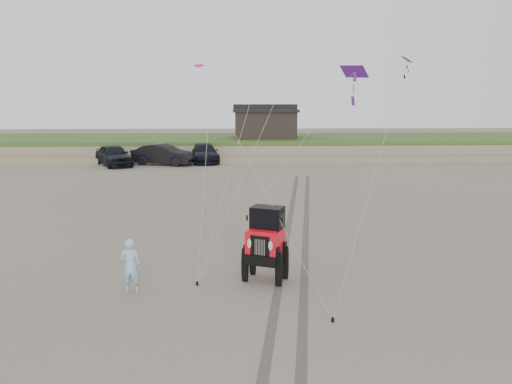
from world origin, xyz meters
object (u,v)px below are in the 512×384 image
(man, at_px, (131,265))
(truck_c, at_px, (204,153))
(truck_a, at_px, (114,155))
(jeep, at_px, (265,252))
(cabin, at_px, (265,123))
(truck_b, at_px, (163,155))

(man, bearing_deg, truck_c, -89.16)
(truck_a, relative_size, jeep, 1.03)
(truck_c, height_order, jeep, jeep)
(truck_a, bearing_deg, cabin, 0.57)
(cabin, relative_size, truck_b, 1.18)
(cabin, xyz_separation_m, jeep, (-1.78, -35.55, -2.28))
(truck_a, xyz_separation_m, man, (7.48, -28.44, -0.07))
(cabin, distance_m, truck_b, 12.12)
(truck_a, bearing_deg, truck_c, -14.69)
(man, bearing_deg, jeep, -167.81)
(jeep, height_order, man, jeep)
(truck_c, relative_size, jeep, 1.10)
(man, bearing_deg, truck_b, -82.36)
(truck_b, distance_m, man, 29.01)
(truck_c, xyz_separation_m, jeep, (3.98, -29.73, 0.13))
(cabin, bearing_deg, truck_b, -140.68)
(truck_a, relative_size, man, 3.18)
(truck_a, xyz_separation_m, truck_b, (4.15, 0.38, -0.01))
(man, bearing_deg, truck_a, -74.22)
(truck_b, distance_m, truck_c, 3.85)
(truck_a, relative_size, truck_b, 0.97)
(truck_b, xyz_separation_m, truck_c, (3.44, 1.71, -0.07))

